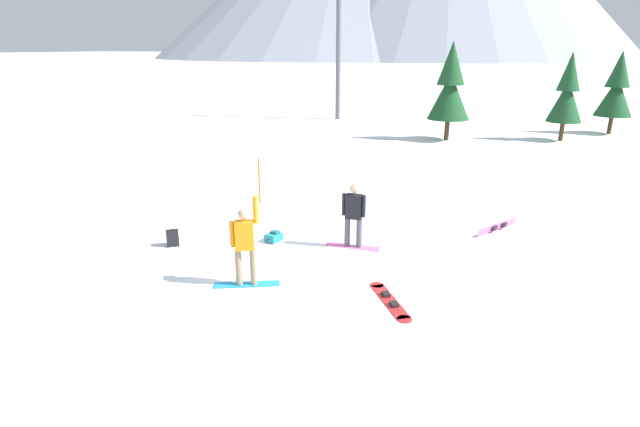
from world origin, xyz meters
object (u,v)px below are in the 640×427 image
backpack_teal (274,237)px  ski_lift_tower (339,32)px  loose_snowboard_near_right (390,301)px  pine_tree_broad (567,93)px  pine_tree_slender (617,89)px  loose_snowboard_far_spare (498,227)px  backpack_black (173,238)px  snowboarder_midground (354,214)px  snowboarder_foreground (245,244)px  trail_marker_pole (259,181)px  pine_tree_leaning (450,87)px

backpack_teal → ski_lift_tower: bearing=106.4°
loose_snowboard_near_right → ski_lift_tower: 28.40m
ski_lift_tower → pine_tree_broad: bearing=-13.7°
pine_tree_slender → loose_snowboard_near_right: bearing=-104.8°
ski_lift_tower → loose_snowboard_far_spare: bearing=-58.4°
ski_lift_tower → loose_snowboard_near_right: bearing=-67.3°
backpack_black → ski_lift_tower: bearing=100.4°
loose_snowboard_near_right → snowboarder_midground: bearing=123.3°
snowboarder_foreground → trail_marker_pole: snowboarder_foreground is taller
loose_snowboard_near_right → pine_tree_broad: 22.54m
snowboarder_midground → trail_marker_pole: (-4.22, 2.61, -0.15)m
loose_snowboard_near_right → backpack_teal: bearing=150.7°
snowboarder_foreground → pine_tree_broad: 23.65m
pine_tree_broad → ski_lift_tower: (-14.71, 3.59, 3.40)m
backpack_teal → pine_tree_broad: size_ratio=0.11×
pine_tree_broad → trail_marker_pole: bearing=-120.5°
backpack_black → pine_tree_leaning: (4.17, 18.96, 2.71)m
loose_snowboard_near_right → backpack_black: 6.21m
pine_tree_broad → loose_snowboard_near_right: bearing=-100.3°
loose_snowboard_far_spare → snowboarder_foreground: bearing=-130.6°
loose_snowboard_far_spare → backpack_teal: (-5.60, -3.16, -0.01)m
backpack_teal → pine_tree_leaning: (1.84, 17.64, 2.80)m
trail_marker_pole → snowboarder_midground: bearing=-31.7°
backpack_teal → ski_lift_tower: size_ratio=0.05×
trail_marker_pole → loose_snowboard_near_right: bearing=-41.2°
pine_tree_broad → pine_tree_leaning: size_ratio=0.90×
snowboarder_foreground → pine_tree_broad: pine_tree_broad is taller
loose_snowboard_far_spare → backpack_teal: 6.43m
trail_marker_pole → pine_tree_broad: pine_tree_broad is taller
trail_marker_pole → pine_tree_slender: pine_tree_slender is taller
backpack_black → snowboarder_foreground: bearing=-23.2°
backpack_black → pine_tree_leaning: pine_tree_leaning is taller
pine_tree_broad → ski_lift_tower: size_ratio=0.45×
ski_lift_tower → snowboarder_midground: bearing=-68.6°
backpack_teal → trail_marker_pole: size_ratio=0.36×
pine_tree_slender → snowboarder_foreground: bearing=-110.8°
loose_snowboard_near_right → ski_lift_tower: ski_lift_tower is taller
backpack_black → pine_tree_broad: size_ratio=0.10×
backpack_teal → trail_marker_pole: 3.73m
pine_tree_broad → ski_lift_tower: bearing=166.3°
snowboarder_foreground → ski_lift_tower: 27.61m
snowboarder_midground → pine_tree_slender: 24.77m
snowboarder_foreground → ski_lift_tower: (-7.56, 26.07, 5.04)m
pine_tree_slender → ski_lift_tower: size_ratio=0.45×
loose_snowboard_near_right → backpack_black: bearing=172.3°
snowboarder_foreground → backpack_black: size_ratio=4.36×
loose_snowboard_near_right → backpack_black: backpack_black is taller
backpack_teal → trail_marker_pole: trail_marker_pole is taller
loose_snowboard_far_spare → pine_tree_slender: pine_tree_slender is taller
snowboarder_foreground → trail_marker_pole: (-2.76, 5.63, -0.22)m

